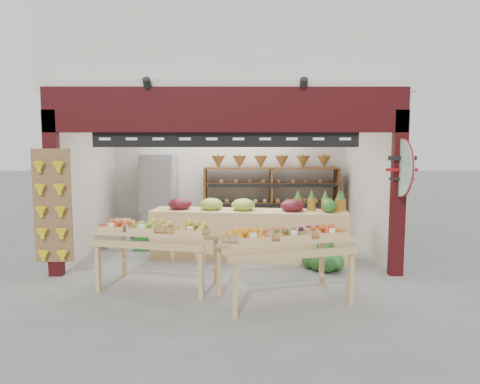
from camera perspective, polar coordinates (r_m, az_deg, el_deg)
name	(u,v)px	position (r m, az deg, el deg)	size (l,w,h in m)	color
ground	(228,258)	(8.09, -1.63, -8.84)	(60.00, 60.00, 0.00)	slate
shop_structure	(229,61)	(9.61, -1.44, 17.09)	(6.36, 5.12, 5.40)	silver
banana_board	(52,208)	(7.32, -23.80, -2.01)	(0.60, 0.15, 1.80)	brown
gift_sign	(401,168)	(7.15, 20.73, 3.04)	(0.04, 0.93, 0.92)	#B7E6C7
back_shelving	(271,186)	(9.77, 4.17, 0.83)	(3.05, 0.50, 1.88)	brown
refrigerator	(159,197)	(9.84, -10.74, -0.63)	(0.74, 0.74, 1.90)	#B9BBC1
cardboard_stack	(131,238)	(9.10, -14.27, -5.91)	(0.93, 0.68, 0.61)	beige
mid_counter	(248,232)	(8.00, 1.09, -5.36)	(3.68, 1.15, 1.12)	tan
display_table_left	(152,232)	(6.50, -11.63, -5.27)	(1.80, 1.23, 1.05)	tan
display_table_right	(283,239)	(5.78, 5.77, -6.22)	(1.90, 1.38, 1.07)	tan
watermelon_pile	(323,258)	(7.52, 11.04, -8.69)	(0.69, 0.69, 0.54)	#1C4717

